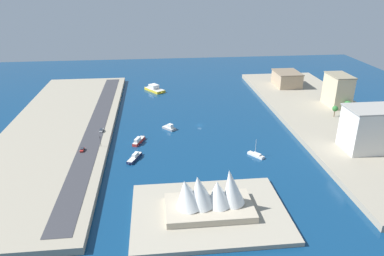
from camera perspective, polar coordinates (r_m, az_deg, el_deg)
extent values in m
plane|color=navy|center=(248.86, 1.22, 0.45)|extent=(440.00, 440.00, 0.00)
cube|color=#9E937F|center=(275.63, 20.94, 1.55)|extent=(70.00, 240.00, 3.39)
cube|color=#9E937F|center=(254.57, -20.19, -0.09)|extent=(70.00, 240.00, 3.39)
cube|color=#A89E89|center=(160.03, 2.74, -13.26)|extent=(66.77, 47.90, 2.00)
cube|color=#38383D|center=(248.96, -14.89, 0.52)|extent=(11.84, 228.00, 0.15)
cube|color=#1E284C|center=(205.64, -9.13, -4.74)|extent=(8.46, 13.77, 1.55)
cone|color=#1E284C|center=(200.03, -10.03, -5.65)|extent=(1.84, 1.84, 1.40)
cube|color=white|center=(205.95, -9.00, -4.19)|extent=(3.89, 5.51, 1.63)
cube|color=beige|center=(205.26, -9.15, -4.54)|extent=(8.12, 13.22, 0.10)
cube|color=white|center=(209.48, 10.11, -4.29)|extent=(8.38, 9.90, 1.38)
cone|color=white|center=(212.41, 8.92, -3.80)|extent=(1.74, 1.74, 1.24)
cube|color=white|center=(208.59, 10.29, -4.08)|extent=(4.52, 5.05, 0.91)
cube|color=beige|center=(209.14, 10.13, -4.11)|extent=(8.05, 9.50, 0.10)
cylinder|color=silver|center=(207.43, 10.10, -2.97)|extent=(0.24, 0.24, 9.05)
cube|color=yellow|center=(325.42, -5.94, 6.05)|extent=(18.75, 21.64, 2.13)
cone|color=yellow|center=(317.08, -4.83, 5.63)|extent=(2.67, 2.67, 1.92)
cube|color=white|center=(325.66, -6.10, 6.58)|extent=(9.87, 10.24, 3.56)
cube|color=beige|center=(325.09, -5.95, 6.24)|extent=(18.00, 20.78, 0.10)
cube|color=red|center=(225.19, -8.46, -2.10)|extent=(7.83, 13.39, 1.73)
cone|color=red|center=(231.02, -7.75, -1.39)|extent=(2.03, 2.03, 1.56)
cube|color=white|center=(222.89, -8.68, -1.84)|extent=(4.07, 6.14, 2.13)
cube|color=beige|center=(224.81, -8.47, -1.89)|extent=(7.52, 12.85, 0.10)
cube|color=#999EA3|center=(242.43, -3.68, -0.04)|extent=(9.37, 9.70, 1.42)
cone|color=#999EA3|center=(245.77, -4.52, 0.26)|extent=(1.81, 1.81, 1.28)
cube|color=white|center=(240.86, -3.49, 0.32)|extent=(4.33, 4.37, 2.56)
cube|color=beige|center=(242.13, -3.69, 0.12)|extent=(8.99, 9.31, 0.10)
cube|color=silver|center=(227.33, 26.90, -0.20)|extent=(31.84, 19.60, 24.28)
cube|color=#9D9992|center=(223.21, 27.47, 2.76)|extent=(33.11, 20.38, 0.80)
cube|color=#C6B793|center=(294.89, 22.15, 5.50)|extent=(14.13, 22.45, 23.48)
cube|color=gray|center=(291.81, 22.50, 7.77)|extent=(14.70, 23.35, 0.80)
cube|color=tan|center=(337.82, 14.83, 7.52)|extent=(20.31, 26.27, 12.06)
cube|color=#7C6B55|center=(336.23, 14.94, 8.57)|extent=(21.12, 27.32, 0.80)
cylinder|color=black|center=(238.98, -14.36, -0.29)|extent=(0.26, 0.65, 0.64)
cylinder|color=black|center=(238.68, -13.94, -0.28)|extent=(0.26, 0.65, 0.64)
cylinder|color=black|center=(235.76, -14.48, -0.63)|extent=(0.26, 0.65, 0.64)
cylinder|color=black|center=(235.46, -14.06, -0.62)|extent=(0.26, 0.65, 0.64)
cube|color=white|center=(237.09, -14.22, -0.38)|extent=(2.08, 5.12, 0.88)
cube|color=#262D38|center=(236.57, -14.24, -0.24)|extent=(1.79, 2.88, 0.59)
cylinder|color=black|center=(212.56, -16.95, -3.62)|extent=(0.28, 0.65, 0.64)
cylinder|color=black|center=(212.93, -17.35, -3.62)|extent=(0.28, 0.65, 0.64)
cylinder|color=black|center=(215.54, -16.75, -3.21)|extent=(0.28, 0.65, 0.64)
cylinder|color=black|center=(215.92, -17.15, -3.21)|extent=(0.28, 0.65, 0.64)
cube|color=red|center=(214.09, -17.06, -3.33)|extent=(1.99, 4.98, 0.87)
cube|color=#262D38|center=(214.01, -17.07, -3.14)|extent=(1.67, 2.82, 0.49)
cylinder|color=black|center=(215.94, -14.35, -2.20)|extent=(0.18, 0.18, 5.50)
cube|color=black|center=(214.61, -14.43, -1.42)|extent=(0.36, 0.36, 1.00)
sphere|color=red|center=(214.47, -14.44, -1.33)|extent=(0.24, 0.24, 0.24)
sphere|color=yellow|center=(214.61, -14.43, -1.42)|extent=(0.24, 0.24, 0.24)
sphere|color=green|center=(214.75, -14.42, -1.50)|extent=(0.24, 0.24, 0.24)
cube|color=#BCAD93|center=(158.56, 2.76, -12.53)|extent=(37.77, 21.88, 3.00)
cone|color=white|center=(154.58, 6.28, -9.29)|extent=(12.14, 9.62, 18.04)
cone|color=white|center=(155.02, 4.16, -10.27)|extent=(12.32, 11.26, 12.43)
cone|color=white|center=(153.16, 1.24, -10.01)|extent=(13.13, 11.04, 15.85)
cone|color=white|center=(153.11, -0.80, -10.39)|extent=(14.14, 12.08, 14.62)
cylinder|color=brown|center=(287.49, 23.42, 2.69)|extent=(0.50, 0.50, 2.81)
sphere|color=#2D7233|center=(286.32, 23.53, 3.39)|extent=(5.93, 5.93, 5.93)
cylinder|color=brown|center=(273.24, 21.70, 2.13)|extent=(0.50, 0.50, 4.42)
sphere|color=#2D7233|center=(272.00, 21.81, 2.88)|extent=(4.02, 4.02, 4.02)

